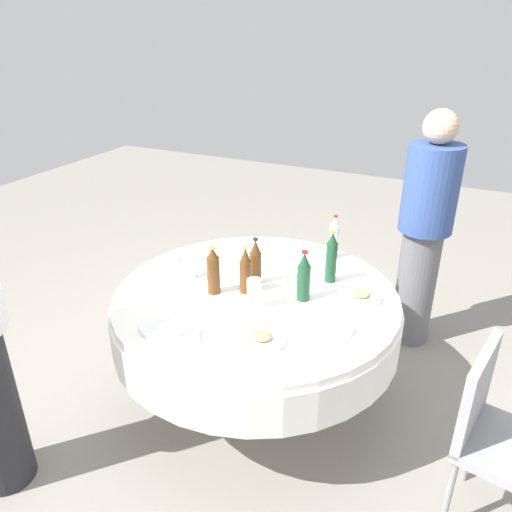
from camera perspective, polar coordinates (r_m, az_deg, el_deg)
The scene contains 20 objects.
ground_plane at distance 3.10m, azimuth 0.00°, elevation -16.24°, with size 10.00×10.00×0.00m, color gray.
dining_table at distance 2.74m, azimuth 0.00°, elevation -6.92°, with size 1.55×1.55×0.74m.
bottle_brown_mid at distance 2.62m, azimuth -1.22°, elevation -1.75°, with size 0.07×0.07×0.27m.
bottle_dark_green_near at distance 2.75m, azimuth 8.67°, elevation -0.23°, with size 0.06×0.06×0.30m.
bottle_dark_green_far at distance 2.56m, azimuth 5.52°, elevation -2.45°, with size 0.07×0.07×0.28m.
bottle_brown_left at distance 2.71m, azimuth -0.05°, elevation -0.75°, with size 0.07×0.07×0.27m.
bottle_clear_inner at distance 3.04m, azimuth 8.99°, elevation 2.09°, with size 0.06×0.06×0.28m.
bottle_brown_north at distance 2.62m, azimuth -4.94°, elevation -1.75°, with size 0.07×0.07×0.27m.
wine_glass_left at distance 2.49m, azimuth -0.23°, elevation -3.63°, with size 0.07×0.07×0.16m.
wine_glass_inner at distance 2.67m, azimuth -11.46°, elevation -2.19°, with size 0.07×0.07×0.15m.
wine_glass_north at distance 2.14m, azimuth -6.59°, elevation -9.05°, with size 0.06×0.06×0.16m.
wine_glass_rear at distance 2.75m, azimuth -8.97°, elevation -0.76°, with size 0.06×0.06×0.16m.
plate_west at distance 2.40m, azimuth 8.48°, elevation -8.07°, with size 0.24×0.24×0.02m.
plate_south at distance 2.42m, azimuth -10.52°, elevation -7.86°, with size 0.24×0.24×0.02m.
plate_outer at distance 2.29m, azimuth 0.58°, elevation -9.46°, with size 0.23×0.23×0.04m.
plate_front at distance 2.67m, azimuth 11.84°, elevation -4.50°, with size 0.23×0.23×0.04m.
fork_near at distance 2.80m, azimuth -3.42°, elevation -2.73°, with size 0.18×0.02×0.01m, color silver.
folded_napkin at distance 2.93m, azimuth -6.83°, elevation -1.24°, with size 0.17×0.17×0.02m, color white.
person_mid at distance 3.39m, azimuth 18.82°, elevation 2.92°, with size 0.34×0.34×1.60m.
chair_north at distance 2.41m, azimuth 25.86°, elevation -17.51°, with size 0.47×0.47×0.87m.
Camera 1 is at (0.99, -2.08, 2.07)m, focal length 34.72 mm.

